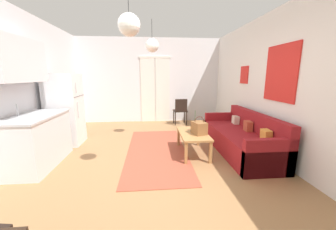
{
  "coord_description": "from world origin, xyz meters",
  "views": [
    {
      "loc": [
        0.02,
        -3.07,
        1.55
      ],
      "look_at": [
        0.39,
        1.02,
        0.71
      ],
      "focal_mm": 20.79,
      "sensor_mm": 36.0,
      "label": 1
    }
  ],
  "objects_px": {
    "refrigerator": "(65,110)",
    "handbag": "(199,128)",
    "pendant_lamp_far": "(152,45)",
    "couch": "(242,139)",
    "coffee_table": "(193,135)",
    "bamboo_vase": "(195,126)",
    "pendant_lamp_near": "(129,25)",
    "accent_chair": "(180,110)"
  },
  "relations": [
    {
      "from": "bamboo_vase",
      "to": "handbag",
      "type": "relative_size",
      "value": 1.24
    },
    {
      "from": "couch",
      "to": "coffee_table",
      "type": "xyz_separation_m",
      "value": [
        -1.04,
        -0.02,
        0.11
      ]
    },
    {
      "from": "coffee_table",
      "to": "bamboo_vase",
      "type": "relative_size",
      "value": 2.33
    },
    {
      "from": "handbag",
      "to": "coffee_table",
      "type": "bearing_deg",
      "value": 136.75
    },
    {
      "from": "couch",
      "to": "bamboo_vase",
      "type": "distance_m",
      "value": 1.02
    },
    {
      "from": "pendant_lamp_near",
      "to": "pendant_lamp_far",
      "type": "height_order",
      "value": "same"
    },
    {
      "from": "coffee_table",
      "to": "accent_chair",
      "type": "bearing_deg",
      "value": 87.34
    },
    {
      "from": "accent_chair",
      "to": "pendant_lamp_near",
      "type": "xyz_separation_m",
      "value": [
        -1.19,
        -3.31,
        1.71
      ]
    },
    {
      "from": "coffee_table",
      "to": "pendant_lamp_near",
      "type": "height_order",
      "value": "pendant_lamp_near"
    },
    {
      "from": "pendant_lamp_near",
      "to": "pendant_lamp_far",
      "type": "distance_m",
      "value": 1.83
    },
    {
      "from": "couch",
      "to": "handbag",
      "type": "relative_size",
      "value": 6.32
    },
    {
      "from": "handbag",
      "to": "accent_chair",
      "type": "bearing_deg",
      "value": 89.62
    },
    {
      "from": "couch",
      "to": "refrigerator",
      "type": "relative_size",
      "value": 1.37
    },
    {
      "from": "couch",
      "to": "handbag",
      "type": "bearing_deg",
      "value": -173.24
    },
    {
      "from": "couch",
      "to": "pendant_lamp_near",
      "type": "relative_size",
      "value": 3.1
    },
    {
      "from": "coffee_table",
      "to": "handbag",
      "type": "distance_m",
      "value": 0.22
    },
    {
      "from": "accent_chair",
      "to": "pendant_lamp_far",
      "type": "distance_m",
      "value": 2.45
    },
    {
      "from": "couch",
      "to": "pendant_lamp_near",
      "type": "xyz_separation_m",
      "value": [
        -2.12,
        -0.95,
        1.91
      ]
    },
    {
      "from": "bamboo_vase",
      "to": "pendant_lamp_far",
      "type": "height_order",
      "value": "pendant_lamp_far"
    },
    {
      "from": "refrigerator",
      "to": "pendant_lamp_far",
      "type": "distance_m",
      "value": 2.42
    },
    {
      "from": "handbag",
      "to": "couch",
      "type": "bearing_deg",
      "value": 6.76
    },
    {
      "from": "couch",
      "to": "bamboo_vase",
      "type": "relative_size",
      "value": 5.11
    },
    {
      "from": "coffee_table",
      "to": "accent_chair",
      "type": "relative_size",
      "value": 1.2
    },
    {
      "from": "bamboo_vase",
      "to": "handbag",
      "type": "distance_m",
      "value": 0.2
    },
    {
      "from": "handbag",
      "to": "pendant_lamp_near",
      "type": "distance_m",
      "value": 2.17
    },
    {
      "from": "handbag",
      "to": "pendant_lamp_far",
      "type": "distance_m",
      "value": 2.09
    },
    {
      "from": "pendant_lamp_near",
      "to": "accent_chair",
      "type": "bearing_deg",
      "value": 70.15
    },
    {
      "from": "pendant_lamp_near",
      "to": "pendant_lamp_far",
      "type": "xyz_separation_m",
      "value": [
        0.31,
        1.8,
        0.01
      ]
    },
    {
      "from": "couch",
      "to": "coffee_table",
      "type": "distance_m",
      "value": 1.04
    },
    {
      "from": "couch",
      "to": "coffee_table",
      "type": "height_order",
      "value": "couch"
    },
    {
      "from": "accent_chair",
      "to": "couch",
      "type": "bearing_deg",
      "value": 109.29
    },
    {
      "from": "accent_chair",
      "to": "pendant_lamp_near",
      "type": "relative_size",
      "value": 1.18
    },
    {
      "from": "bamboo_vase",
      "to": "refrigerator",
      "type": "height_order",
      "value": "refrigerator"
    },
    {
      "from": "accent_chair",
      "to": "pendant_lamp_far",
      "type": "xyz_separation_m",
      "value": [
        -0.88,
        -1.5,
        1.72
      ]
    },
    {
      "from": "refrigerator",
      "to": "pendant_lamp_far",
      "type": "relative_size",
      "value": 2.29
    },
    {
      "from": "couch",
      "to": "refrigerator",
      "type": "height_order",
      "value": "refrigerator"
    },
    {
      "from": "refrigerator",
      "to": "handbag",
      "type": "bearing_deg",
      "value": -18.2
    },
    {
      "from": "pendant_lamp_far",
      "to": "coffee_table",
      "type": "bearing_deg",
      "value": -48.67
    },
    {
      "from": "bamboo_vase",
      "to": "pendant_lamp_near",
      "type": "bearing_deg",
      "value": -137.79
    },
    {
      "from": "accent_chair",
      "to": "pendant_lamp_near",
      "type": "bearing_deg",
      "value": 67.99
    },
    {
      "from": "handbag",
      "to": "refrigerator",
      "type": "relative_size",
      "value": 0.22
    },
    {
      "from": "refrigerator",
      "to": "accent_chair",
      "type": "height_order",
      "value": "refrigerator"
    }
  ]
}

